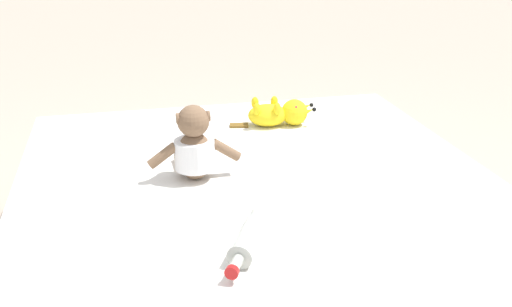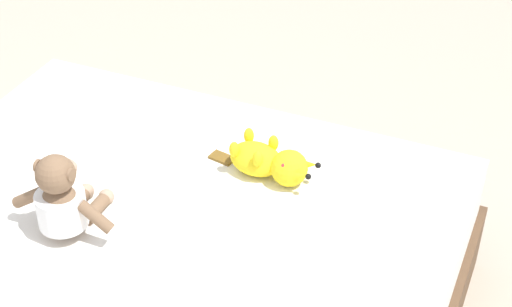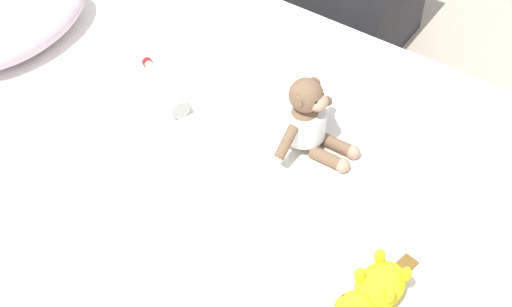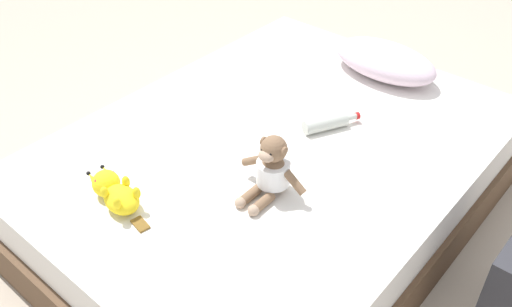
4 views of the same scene
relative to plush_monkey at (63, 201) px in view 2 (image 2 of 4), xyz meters
The scene contains 2 objects.
plush_monkey is the anchor object (origin of this frame).
plush_yellow_creature 0.55m from the plush_monkey, 132.97° to the right, with size 0.33×0.13×0.10m.
Camera 2 is at (-0.84, 0.95, 1.75)m, focal length 56.62 mm.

